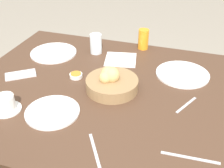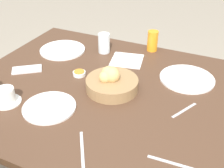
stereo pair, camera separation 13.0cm
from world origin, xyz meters
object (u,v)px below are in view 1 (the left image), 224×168
(plate_far_center, at_px, (52,112))
(spoon_coffee, at_px, (186,105))
(plate_near_right, at_px, (54,53))
(napkin, at_px, (121,59))
(jam_bowl_honey, at_px, (76,75))
(fork_silver, at_px, (190,158))
(water_tumbler, at_px, (96,44))
(cell_phone, at_px, (21,75))
(knife_silver, at_px, (96,153))
(juice_glass, at_px, (143,39))
(bread_basket, at_px, (111,82))
(plate_near_left, at_px, (182,74))
(coffee_cup, at_px, (6,104))

(plate_far_center, distance_m, spoon_coffee, 0.57)
(plate_near_right, bearing_deg, napkin, -173.37)
(jam_bowl_honey, height_order, fork_silver, jam_bowl_honey)
(water_tumbler, height_order, cell_phone, water_tumbler)
(plate_far_center, bearing_deg, cell_phone, -36.42)
(plate_near_right, height_order, fork_silver, plate_near_right)
(plate_far_center, distance_m, knife_silver, 0.30)
(plate_far_center, xyz_separation_m, juice_glass, (-0.22, -0.72, 0.05))
(water_tumbler, bearing_deg, bread_basket, 121.12)
(plate_near_left, distance_m, jam_bowl_honey, 0.54)
(plate_near_right, relative_size, coffee_cup, 2.20)
(water_tumbler, distance_m, cell_phone, 0.45)
(water_tumbler, bearing_deg, coffee_cup, 75.01)
(plate_near_left, relative_size, water_tumbler, 2.36)
(water_tumbler, distance_m, jam_bowl_honey, 0.29)
(fork_silver, xyz_separation_m, napkin, (0.43, -0.61, 0.00))
(juice_glass, height_order, jam_bowl_honey, juice_glass)
(bread_basket, xyz_separation_m, coffee_cup, (0.37, 0.28, -0.01))
(bread_basket, bearing_deg, plate_near_right, -29.87)
(plate_near_right, bearing_deg, plate_near_left, 178.97)
(jam_bowl_honey, bearing_deg, knife_silver, 121.51)
(bread_basket, bearing_deg, cell_phone, 2.72)
(spoon_coffee, bearing_deg, coffee_cup, 20.50)
(plate_near_right, xyz_separation_m, knife_silver, (-0.51, 0.65, -0.00))
(water_tumbler, relative_size, napkin, 0.57)
(fork_silver, distance_m, napkin, 0.75)
(fork_silver, distance_m, spoon_coffee, 0.30)
(plate_far_center, xyz_separation_m, knife_silver, (-0.25, 0.16, -0.00))
(juice_glass, xyz_separation_m, coffee_cup, (0.41, 0.76, -0.03))
(bread_basket, height_order, spoon_coffee, bread_basket)
(plate_near_right, bearing_deg, bread_basket, 150.13)
(fork_silver, bearing_deg, jam_bowl_honey, -31.85)
(bread_basket, bearing_deg, knife_silver, 100.29)
(water_tumbler, distance_m, napkin, 0.18)
(jam_bowl_honey, distance_m, cell_phone, 0.28)
(juice_glass, xyz_separation_m, knife_silver, (-0.03, 0.88, -0.06))
(water_tumbler, xyz_separation_m, napkin, (-0.16, 0.04, -0.05))
(plate_near_left, relative_size, cell_phone, 1.63)
(knife_silver, bearing_deg, plate_near_right, -52.00)
(knife_silver, height_order, napkin, napkin)
(jam_bowl_honey, relative_size, napkin, 0.32)
(bread_basket, distance_m, cell_phone, 0.48)
(plate_near_left, relative_size, plate_near_right, 1.02)
(plate_near_left, bearing_deg, napkin, -9.70)
(plate_far_center, xyz_separation_m, jam_bowl_honey, (0.02, -0.29, 0.01))
(jam_bowl_honey, bearing_deg, plate_near_left, -159.57)
(coffee_cup, bearing_deg, fork_silver, 177.47)
(plate_near_left, distance_m, coffee_cup, 0.85)
(plate_near_left, xyz_separation_m, spoon_coffee, (-0.04, 0.25, -0.00))
(coffee_cup, bearing_deg, cell_phone, -67.94)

